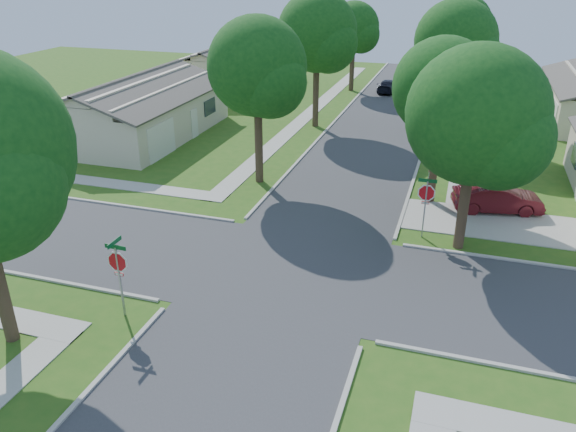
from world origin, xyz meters
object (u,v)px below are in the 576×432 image
at_px(car_curb_east, 432,101).
at_px(house_nw_near, 138,114).
at_px(car_driveway, 497,198).
at_px(tree_e_near, 443,92).
at_px(tree_w_near, 258,71).
at_px(tree_e_mid, 456,45).
at_px(tree_w_mid, 318,36).
at_px(tree_e_far, 462,28).
at_px(tree_ne_corner, 477,122).
at_px(stop_sign_ne, 426,195).
at_px(stop_sign_sw, 118,265).
at_px(car_curb_west, 389,86).
at_px(house_nw_far, 232,71).
at_px(tree_w_far, 354,30).

bearing_deg(car_curb_east, house_nw_near, -148.11).
bearing_deg(car_curb_east, car_driveway, -79.51).
bearing_deg(car_driveway, tree_e_near, 72.27).
bearing_deg(tree_w_near, tree_e_mid, 51.92).
bearing_deg(car_curb_east, tree_e_mid, -81.09).
relative_size(tree_e_mid, tree_w_mid, 0.96).
bearing_deg(car_curb_east, tree_e_far, 71.54).
bearing_deg(tree_ne_corner, car_driveway, 70.77).
bearing_deg(stop_sign_ne, car_curb_east, 93.62).
distance_m(tree_e_mid, house_nw_near, 22.12).
xyz_separation_m(stop_sign_sw, tree_e_mid, (9.46, 25.71, 4.22)).
relative_size(tree_ne_corner, car_curb_west, 2.19).
distance_m(stop_sign_sw, tree_ne_corner, 14.64).
xyz_separation_m(tree_ne_corner, house_nw_far, (-22.35, 27.79, -4.08)).
bearing_deg(tree_ne_corner, stop_sign_sw, -141.16).
bearing_deg(house_nw_near, car_curb_east, 34.90).
distance_m(stop_sign_ne, tree_w_near, 11.07).
xyz_separation_m(tree_e_near, car_curb_east, (-1.55, 19.38, -4.86)).
height_order(tree_w_near, car_driveway, tree_w_near).
distance_m(tree_w_near, car_curb_east, 21.58).
distance_m(tree_w_far, car_curb_east, 10.75).
bearing_deg(tree_e_far, tree_w_far, -180.00).
distance_m(tree_e_near, house_nw_far, 31.24).
xyz_separation_m(tree_w_mid, car_driveway, (12.57, -12.31, -5.79)).
distance_m(tree_w_mid, tree_ne_corner, 20.10).
distance_m(stop_sign_ne, car_curb_west, 30.30).
xyz_separation_m(tree_e_far, tree_ne_corner, (1.61, -29.80, -0.39)).
bearing_deg(house_nw_far, stop_sign_sw, -72.90).
distance_m(tree_e_mid, tree_w_near, 15.25).
bearing_deg(tree_w_mid, stop_sign_ne, -60.20).
distance_m(tree_w_mid, car_curb_west, 15.03).
distance_m(tree_e_near, tree_e_far, 25.00).
xyz_separation_m(tree_w_near, house_nw_near, (-11.35, 5.99, -4.60)).
xyz_separation_m(tree_w_far, house_nw_far, (-11.34, -2.01, -3.99)).
bearing_deg(tree_w_mid, tree_e_far, 54.15).
distance_m(tree_w_far, house_nw_near, 22.49).
bearing_deg(tree_ne_corner, car_curb_east, 97.45).
height_order(tree_w_mid, car_driveway, tree_w_mid).
xyz_separation_m(tree_e_near, tree_w_near, (-9.40, 0.00, 0.47)).
distance_m(tree_e_near, car_curb_west, 26.56).
relative_size(tree_e_mid, car_driveway, 2.16).
bearing_deg(tree_w_far, stop_sign_ne, -72.30).
relative_size(stop_sign_ne, tree_ne_corner, 0.34).
distance_m(tree_ne_corner, car_curb_east, 24.85).
bearing_deg(house_nw_far, tree_w_near, -63.73).
xyz_separation_m(tree_w_mid, car_curb_west, (3.44, 13.38, -5.91)).
xyz_separation_m(tree_w_far, tree_ne_corner, (11.01, -29.80, 0.09)).
bearing_deg(stop_sign_sw, house_nw_far, 107.10).
bearing_deg(tree_ne_corner, tree_w_near, 156.44).
xyz_separation_m(stop_sign_ne, tree_e_mid, (0.06, 16.31, 4.22)).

